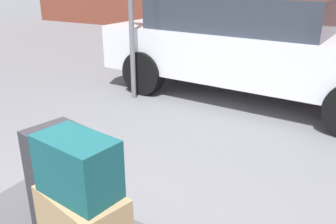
{
  "coord_description": "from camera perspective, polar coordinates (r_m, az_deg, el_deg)",
  "views": [
    {
      "loc": [
        1.28,
        -1.07,
        1.7
      ],
      "look_at": [
        0.0,
        1.2,
        0.69
      ],
      "focal_mm": 38.43,
      "sensor_mm": 36.0,
      "label": 1
    }
  ],
  "objects": [
    {
      "name": "duffel_bag_teal_topmost_pile",
      "position": [
        1.38,
        -14.16,
        -8.36
      ],
      "size": [
        0.33,
        0.22,
        0.23
      ],
      "primitive_type": "cube",
      "rotation": [
        0.0,
        0.0,
        -0.15
      ],
      "color": "#144C51",
      "rests_on": "suitcase_tan_rear_left"
    },
    {
      "name": "suitcase_charcoal_center",
      "position": [
        2.07,
        -16.09,
        -10.58
      ],
      "size": [
        0.39,
        0.34,
        0.59
      ],
      "primitive_type": "cube",
      "rotation": [
        0.0,
        0.0,
        -0.21
      ],
      "color": "#2D2D33",
      "rests_on": "luggage_cart"
    },
    {
      "name": "parked_car",
      "position": [
        5.37,
        13.57,
        10.52
      ],
      "size": [
        4.41,
        2.15,
        1.42
      ],
      "color": "silver",
      "rests_on": "ground_plane"
    }
  ]
}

